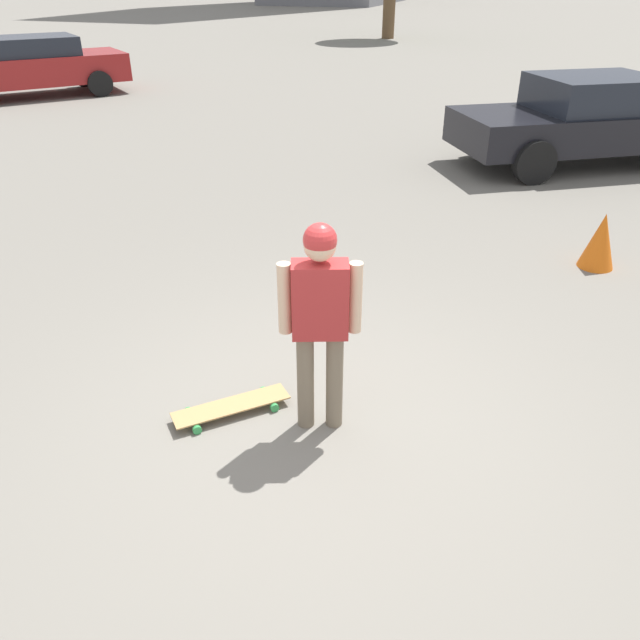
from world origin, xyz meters
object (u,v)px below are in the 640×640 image
(skateboard, at_px, (231,406))
(traffic_cone, at_px, (600,241))
(car_parked_far, at_px, (33,65))
(car_parked_near, at_px, (586,120))
(person, at_px, (320,310))

(skateboard, bearing_deg, traffic_cone, -170.42)
(car_parked_far, bearing_deg, car_parked_near, 119.46)
(person, xyz_separation_m, traffic_cone, (3.75, -2.08, -0.66))
(skateboard, xyz_separation_m, car_parked_far, (10.71, 11.01, 0.71))
(person, distance_m, car_parked_near, 8.51)
(person, bearing_deg, car_parked_far, 117.37)
(person, relative_size, skateboard, 2.02)
(person, height_order, traffic_cone, person)
(skateboard, xyz_separation_m, traffic_cone, (3.85, -2.77, 0.25))
(person, bearing_deg, car_parked_near, 56.40)
(traffic_cone, bearing_deg, skateboard, 144.29)
(skateboard, relative_size, traffic_cone, 1.24)
(car_parked_far, distance_m, traffic_cone, 15.40)
(car_parked_far, height_order, traffic_cone, car_parked_far)
(skateboard, bearing_deg, car_parked_far, -88.93)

